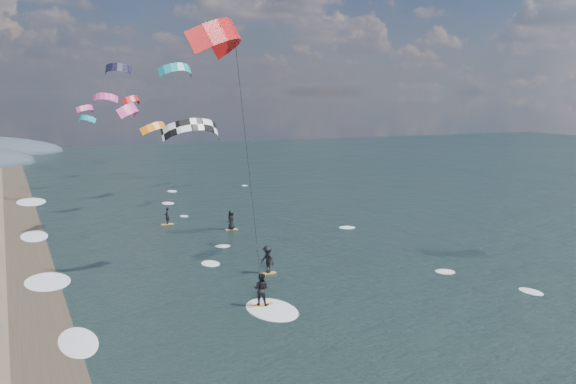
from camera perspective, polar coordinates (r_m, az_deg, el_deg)
name	(u,v)px	position (r m, az deg, el deg)	size (l,w,h in m)	color
kitesurfer_near_b	(246,128)	(29.16, -3.77, 5.73)	(6.87, 9.45, 15.17)	orange
far_kitesurfers	(240,239)	(47.67, -4.31, -4.23)	(5.60, 19.14, 1.85)	orange
bg_kite_field	(131,103)	(71.79, -13.77, 7.68)	(9.39, 66.50, 7.52)	#D83F8C
shoreline_surf	(72,345)	(32.34, -18.62, -12.76)	(2.40, 79.40, 0.11)	white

